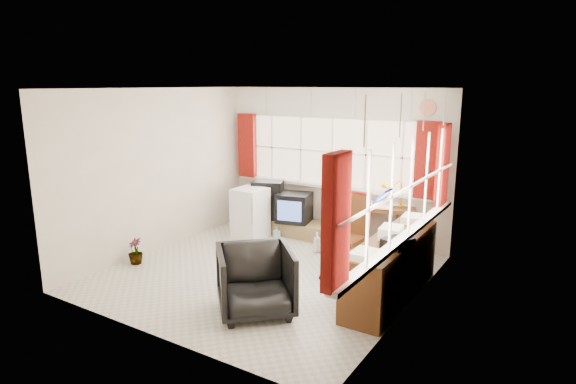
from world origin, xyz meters
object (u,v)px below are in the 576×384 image
Objects in this scene: desk at (375,224)px; tv_bench at (296,227)px; task_chair at (349,232)px; credenza at (392,267)px; desk_lamp at (402,188)px; crt_tv at (294,207)px; radiator at (350,245)px; mini_fridge at (250,213)px; office_chair at (256,281)px.

desk is 0.96× the size of tv_bench.
credenza is (0.73, -0.35, -0.23)m from task_chair.
desk_lamp is 1.90m from credenza.
task_chair reaches higher than crt_tv.
crt_tv is (-1.34, 0.63, 0.24)m from radiator.
mini_fridge reaches higher than tv_bench.
task_chair is at bearing -84.33° from desk.
task_chair is 1.90m from crt_tv.
desk_lamp is at bearing 80.43° from task_chair.
tv_bench is 0.38m from crt_tv.
desk reaches higher than tv_bench.
radiator is 0.32× the size of credenza.
office_chair is 2.97m from tv_bench.
desk_lamp is 1.86m from crt_tv.
mini_fridge reaches higher than office_chair.
office_chair is at bearing -67.70° from tv_bench.
desk_lamp is 0.48× the size of mini_fridge.
office_chair reaches higher than tv_bench.
credenza is at bearing -32.67° from crt_tv.
crt_tv reaches higher than tv_bench.
radiator is at bearing -115.95° from desk_lamp.
desk is 1.28m from task_chair.
tv_bench is at bearing 142.86° from task_chair.
task_chair is 1.64m from office_chair.
tv_bench is at bearing -176.78° from desk.
tv_bench is at bearing -173.37° from desk_lamp.
credenza is 2.71m from crt_tv.
desk_lamp reaches higher than radiator.
task_chair reaches higher than desk.
desk_lamp is at bearing 33.41° from office_chair.
desk is 3.28× the size of desk_lamp.
desk is 1.17× the size of task_chair.
credenza is (0.86, -1.60, -0.00)m from desk.
tv_bench is 1.65× the size of mini_fridge.
task_chair is at bearing 154.54° from credenza.
task_chair is (-0.23, -1.38, -0.37)m from desk_lamp.
desk is 2.10× the size of crt_tv.
credenza reaches higher than tv_bench.
crt_tv is 0.75m from mini_fridge.
office_chair is at bearing -133.56° from credenza.
task_chair is 1.80× the size of crt_tv.
desk is at bearing 3.22° from tv_bench.
desk_lamp is 1.45m from task_chair.
desk_lamp is 1.24m from radiator.
desk is 0.71m from desk_lamp.
task_chair reaches higher than desk_lamp.
task_chair reaches higher than radiator.
credenza is at bearing 2.41° from office_chair.
office_chair is 2.06m from radiator.
desk_lamp is at bearing 19.59° from desk.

